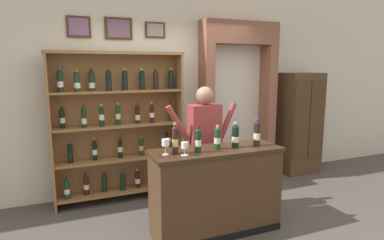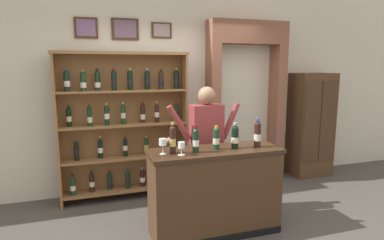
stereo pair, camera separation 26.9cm
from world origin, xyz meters
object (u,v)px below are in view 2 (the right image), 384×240
object	(u,v)px
shopkeeper	(206,136)
tasting_bottle_rosso	(173,139)
tasting_counter	(215,191)
tasting_bottle_prosecco	(196,140)
wine_shelf	(124,122)
tasting_bottle_chianti	(216,138)
side_cabinet	(311,125)
wine_glass_right	(163,143)
wine_glass_left	(181,146)
tasting_bottle_grappa	(235,136)
tasting_bottle_bianco	(257,134)

from	to	relation	value
shopkeeper	tasting_bottle_rosso	size ratio (longest dim) A/B	4.94
tasting_counter	shopkeeper	size ratio (longest dim) A/B	0.91
tasting_bottle_prosecco	tasting_counter	bearing A→B (deg)	12.29
tasting_bottle_rosso	tasting_bottle_prosecco	size ratio (longest dim) A/B	1.12
wine_shelf	tasting_bottle_chianti	bearing A→B (deg)	-58.18
wine_shelf	side_cabinet	size ratio (longest dim) A/B	1.18
side_cabinet	tasting_bottle_rosso	size ratio (longest dim) A/B	5.34
wine_glass_right	wine_glass_left	bearing A→B (deg)	-28.44
side_cabinet	tasting_bottle_grappa	world-z (taller)	side_cabinet
tasting_counter	wine_glass_left	world-z (taller)	wine_glass_left
tasting_bottle_bianco	tasting_bottle_rosso	bearing A→B (deg)	177.45
side_cabinet	tasting_counter	size ratio (longest dim) A/B	1.19
shopkeeper	tasting_bottle_bianco	xyz separation A→B (m)	(0.40, -0.56, 0.12)
side_cabinet	tasting_bottle_bianco	bearing A→B (deg)	-142.47
wine_shelf	tasting_bottle_grappa	xyz separation A→B (m)	(1.06, -1.36, 0.01)
tasting_bottle_grappa	tasting_bottle_bianco	size ratio (longest dim) A/B	0.89
tasting_counter	shopkeeper	bearing A→B (deg)	80.13
side_cabinet	tasting_bottle_rosso	world-z (taller)	side_cabinet
wine_glass_left	wine_glass_right	distance (m)	0.20
wine_shelf	tasting_bottle_grappa	world-z (taller)	wine_shelf
tasting_counter	wine_glass_left	distance (m)	0.72
side_cabinet	shopkeeper	distance (m)	2.40
side_cabinet	tasting_bottle_rosso	xyz separation A→B (m)	(-2.81, -1.37, 0.24)
tasting_bottle_prosecco	wine_glass_left	distance (m)	0.19
shopkeeper	tasting_bottle_prosecco	size ratio (longest dim) A/B	5.52
wine_glass_right	tasting_bottle_rosso	bearing A→B (deg)	4.36
side_cabinet	tasting_bottle_chianti	world-z (taller)	side_cabinet
tasting_bottle_grappa	wine_glass_right	size ratio (longest dim) A/B	1.74
wine_shelf	shopkeeper	size ratio (longest dim) A/B	1.27
shopkeeper	tasting_bottle_bianco	distance (m)	0.70
tasting_bottle_bianco	shopkeeper	bearing A→B (deg)	125.36
side_cabinet	tasting_bottle_grappa	bearing A→B (deg)	-146.70
side_cabinet	wine_glass_right	bearing A→B (deg)	-154.75
tasting_bottle_chianti	tasting_bottle_bianco	size ratio (longest dim) A/B	0.82
wine_glass_right	wine_shelf	bearing A→B (deg)	100.07
tasting_counter	wine_glass_left	xyz separation A→B (m)	(-0.42, -0.11, 0.58)
tasting_bottle_rosso	tasting_bottle_prosecco	xyz separation A→B (m)	(0.24, -0.05, -0.02)
wine_shelf	tasting_bottle_grappa	size ratio (longest dim) A/B	7.19
shopkeeper	tasting_bottle_prosecco	world-z (taller)	shopkeeper
wine_shelf	wine_glass_left	bearing A→B (deg)	-74.07
side_cabinet	wine_glass_left	bearing A→B (deg)	-151.84
tasting_bottle_grappa	tasting_bottle_bianco	distance (m)	0.26
tasting_bottle_prosecco	tasting_bottle_chianti	distance (m)	0.26
tasting_bottle_grappa	shopkeeper	bearing A→B (deg)	104.51
wine_glass_right	tasting_bottle_bianco	bearing A→B (deg)	-1.86
tasting_bottle_rosso	wine_glass_left	world-z (taller)	tasting_bottle_rosso
tasting_bottle_prosecco	tasting_bottle_chianti	world-z (taller)	tasting_bottle_prosecco
tasting_bottle_chianti	tasting_bottle_rosso	bearing A→B (deg)	179.60
tasting_bottle_rosso	tasting_bottle_bianco	distance (m)	0.97
tasting_bottle_chianti	wine_glass_left	distance (m)	0.44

